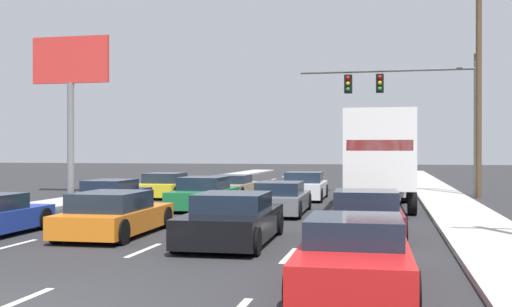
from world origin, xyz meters
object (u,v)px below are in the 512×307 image
object	(u,v)px
car_orange	(115,215)
car_white	(304,187)
roadside_billboard	(71,81)
car_gray	(281,199)
car_red	(355,254)
car_navy	(112,195)
car_tan	(233,187)
box_truck	(379,155)
car_maroon	(366,215)
utility_pole_mid	(479,87)
traffic_signal_mast	(402,94)
car_green	(204,195)
car_black	(233,220)
car_yellow	(166,186)

from	to	relation	value
car_orange	car_white	world-z (taller)	car_white
roadside_billboard	car_gray	bearing A→B (deg)	-30.53
car_gray	car_red	xyz separation A→B (m)	(3.23, -11.41, -0.00)
car_navy	car_red	distance (m)	15.47
car_orange	car_tan	bearing A→B (deg)	90.64
car_navy	car_red	world-z (taller)	car_red
box_truck	roadside_billboard	size ratio (longest dim) A/B	0.98
car_white	car_gray	world-z (taller)	car_white
car_orange	car_maroon	world-z (taller)	car_maroon
car_white	utility_pole_mid	world-z (taller)	utility_pole_mid
car_tan	car_red	xyz separation A→B (m)	(6.85, -18.47, 0.02)
utility_pole_mid	traffic_signal_mast	bearing A→B (deg)	157.70
traffic_signal_mast	roadside_billboard	xyz separation A→B (m)	(-16.94, -3.34, 0.69)
car_green	car_white	size ratio (longest dim) A/B	0.98
car_black	roadside_billboard	bearing A→B (deg)	130.61
box_truck	utility_pole_mid	distance (m)	8.81
car_green	car_white	distance (m)	6.49
car_tan	car_gray	distance (m)	7.93
car_yellow	traffic_signal_mast	bearing A→B (deg)	20.64
car_maroon	utility_pole_mid	xyz separation A→B (m)	(4.87, 14.27, 4.80)
car_navy	roadside_billboard	size ratio (longest dim) A/B	0.52
car_tan	box_truck	distance (m)	8.58
car_green	car_gray	world-z (taller)	car_green
car_navy	car_tan	world-z (taller)	car_navy
car_green	car_red	world-z (taller)	car_green
car_orange	utility_pole_mid	xyz separation A→B (m)	(11.55, 15.72, 4.80)
car_navy	box_truck	world-z (taller)	box_truck
car_navy	car_orange	size ratio (longest dim) A/B	0.97
traffic_signal_mast	utility_pole_mid	distance (m)	3.88
car_gray	car_red	distance (m)	11.86
car_tan	roadside_billboard	xyz separation A→B (m)	(-8.82, 0.27, 5.43)
box_truck	utility_pole_mid	size ratio (longest dim) A/B	0.77
car_red	roadside_billboard	xyz separation A→B (m)	(-15.67, 18.75, 5.41)
car_red	roadside_billboard	world-z (taller)	roadside_billboard
car_black	car_orange	bearing A→B (deg)	169.12
car_tan	roadside_billboard	world-z (taller)	roadside_billboard
car_yellow	car_black	world-z (taller)	car_black
car_navy	car_tan	distance (m)	7.41
car_green	box_truck	distance (m)	7.01
car_navy	car_red	bearing A→B (deg)	-49.59
traffic_signal_mast	car_red	bearing A→B (deg)	-93.29
car_orange	roadside_billboard	world-z (taller)	roadside_billboard
car_orange	traffic_signal_mast	world-z (taller)	traffic_signal_mast
car_tan	utility_pole_mid	world-z (taller)	utility_pole_mid
car_yellow	car_green	size ratio (longest dim) A/B	0.96
car_white	car_gray	size ratio (longest dim) A/B	0.96
car_white	car_green	bearing A→B (deg)	-119.49
car_green	car_black	bearing A→B (deg)	-68.41
car_black	car_gray	bearing A→B (deg)	90.09
car_gray	utility_pole_mid	distance (m)	13.17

